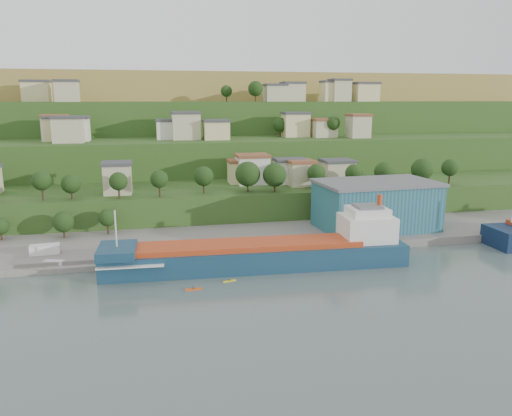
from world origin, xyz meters
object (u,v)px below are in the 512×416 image
object	(u,v)px
cargo_ship_near	(266,255)
warehouse	(376,205)
kayak_orange	(194,288)
caravan	(45,251)

from	to	relation	value
cargo_ship_near	warehouse	xyz separation A→B (m)	(34.59, 19.16, 5.72)
cargo_ship_near	warehouse	size ratio (longest dim) A/B	2.07
cargo_ship_near	kayak_orange	size ratio (longest dim) A/B	19.89
kayak_orange	caravan	bearing A→B (deg)	140.60
caravan	kayak_orange	xyz separation A→B (m)	(31.12, -23.58, -2.42)
cargo_ship_near	caravan	world-z (taller)	cargo_ship_near
warehouse	caravan	world-z (taller)	warehouse
cargo_ship_near	caravan	xyz separation A→B (m)	(-48.00, 13.35, -0.05)
caravan	kayak_orange	size ratio (longest dim) A/B	1.88
caravan	cargo_ship_near	bearing A→B (deg)	-21.66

